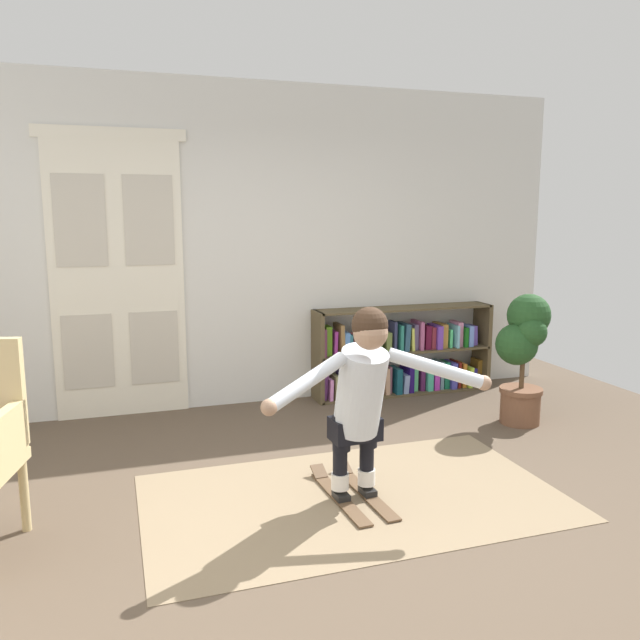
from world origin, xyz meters
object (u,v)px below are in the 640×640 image
object	(u,v)px
bookshelf	(403,356)
person_skier	(362,390)
potted_plant	(523,349)
skis_pair	(351,492)

from	to	relation	value
bookshelf	person_skier	world-z (taller)	person_skier
bookshelf	person_skier	distance (m)	2.53
potted_plant	person_skier	xyz separation A→B (m)	(-1.87, -1.04, 0.10)
bookshelf	skis_pair	size ratio (longest dim) A/B	2.19
bookshelf	skis_pair	distance (m)	2.41
bookshelf	potted_plant	distance (m)	1.27
potted_plant	skis_pair	xyz separation A→B (m)	(-1.88, -0.89, -0.60)
bookshelf	person_skier	xyz separation A→B (m)	(-1.29, -2.15, 0.36)
potted_plant	person_skier	size ratio (longest dim) A/B	0.78
skis_pair	potted_plant	bearing A→B (deg)	25.50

